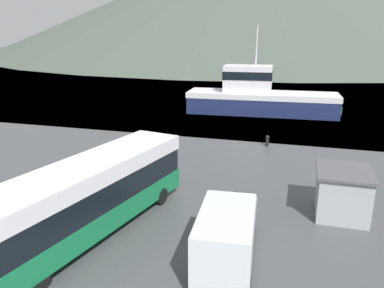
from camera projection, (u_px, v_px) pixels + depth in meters
water_surface at (278, 57)px, 143.34m from camera, size 240.00×240.00×0.00m
tour_bus at (90, 194)px, 16.62m from camera, size 4.85×11.75×3.38m
delivery_van at (227, 232)px, 14.72m from camera, size 2.52×5.91×2.34m
fishing_boat at (259, 96)px, 41.94m from camera, size 16.74×5.26×9.59m
storage_bin at (52, 180)px, 21.54m from camera, size 1.34×1.39×1.23m
dock_kiosk at (342, 192)px, 18.50m from camera, size 2.63×3.06×2.38m
small_boat at (323, 107)px, 43.70m from camera, size 3.89×5.56×0.89m
mooring_bollard at (267, 140)px, 30.07m from camera, size 0.31×0.31×0.90m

